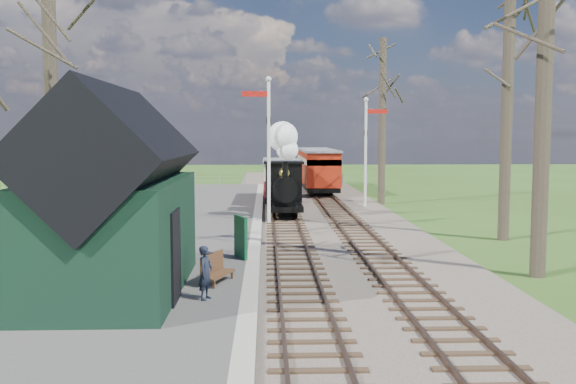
% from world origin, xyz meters
% --- Properties ---
extents(ground, '(140.00, 140.00, 0.00)m').
position_xyz_m(ground, '(0.00, 0.00, 0.00)').
color(ground, '#305119').
rests_on(ground, ground).
extents(distant_hills, '(114.40, 48.00, 22.02)m').
position_xyz_m(distant_hills, '(1.40, 64.38, -16.21)').
color(distant_hills, '#385B23').
rests_on(distant_hills, ground).
extents(ballast_bed, '(8.00, 60.00, 0.10)m').
position_xyz_m(ballast_bed, '(1.30, 22.00, 0.05)').
color(ballast_bed, brown).
rests_on(ballast_bed, ground).
extents(track_near, '(1.60, 60.00, 0.15)m').
position_xyz_m(track_near, '(0.00, 22.00, 0.10)').
color(track_near, brown).
rests_on(track_near, ground).
extents(track_far, '(1.60, 60.00, 0.15)m').
position_xyz_m(track_far, '(2.60, 22.00, 0.10)').
color(track_far, brown).
rests_on(track_far, ground).
extents(platform, '(5.00, 44.00, 0.20)m').
position_xyz_m(platform, '(-3.50, 14.00, 0.10)').
color(platform, '#474442').
rests_on(platform, ground).
extents(coping_strip, '(0.40, 44.00, 0.21)m').
position_xyz_m(coping_strip, '(-1.20, 14.00, 0.10)').
color(coping_strip, '#B2AD9E').
rests_on(coping_strip, ground).
extents(station_shed, '(3.25, 6.30, 4.78)m').
position_xyz_m(station_shed, '(-4.30, 4.00, 2.27)').
color(station_shed, black).
rests_on(station_shed, platform).
extents(semaphore_near, '(1.22, 0.24, 6.22)m').
position_xyz_m(semaphore_near, '(-0.77, 16.00, 3.62)').
color(semaphore_near, silver).
rests_on(semaphore_near, ground).
extents(semaphore_far, '(1.22, 0.24, 5.72)m').
position_xyz_m(semaphore_far, '(4.37, 22.00, 3.35)').
color(semaphore_far, silver).
rests_on(semaphore_far, ground).
extents(bare_trees, '(15.51, 22.39, 12.00)m').
position_xyz_m(bare_trees, '(1.33, 10.10, 5.21)').
color(bare_trees, '#382D23').
rests_on(bare_trees, ground).
extents(fence_line, '(12.60, 0.08, 1.00)m').
position_xyz_m(fence_line, '(0.30, 36.00, 0.55)').
color(fence_line, slate).
rests_on(fence_line, ground).
extents(locomotive, '(1.67, 3.91, 4.18)m').
position_xyz_m(locomotive, '(-0.01, 18.10, 1.94)').
color(locomotive, black).
rests_on(locomotive, ground).
extents(coach, '(1.95, 6.70, 2.06)m').
position_xyz_m(coach, '(0.00, 24.16, 1.43)').
color(coach, black).
rests_on(coach, ground).
extents(red_carriage_a, '(2.17, 5.38, 2.29)m').
position_xyz_m(red_carriage_a, '(2.60, 29.20, 1.57)').
color(red_carriage_a, black).
rests_on(red_carriage_a, ground).
extents(red_carriage_b, '(2.17, 5.38, 2.29)m').
position_xyz_m(red_carriage_b, '(2.60, 34.70, 1.57)').
color(red_carriage_b, black).
rests_on(red_carriage_b, ground).
extents(sign_board, '(0.42, 0.82, 1.25)m').
position_xyz_m(sign_board, '(-1.56, 7.86, 0.82)').
color(sign_board, '#0E4528').
rests_on(sign_board, platform).
extents(bench, '(0.78, 1.32, 0.72)m').
position_xyz_m(bench, '(-2.08, 4.75, 0.54)').
color(bench, '#4C301B').
rests_on(bench, platform).
extents(person, '(0.42, 0.51, 1.19)m').
position_xyz_m(person, '(-2.15, 3.15, 0.80)').
color(person, '#191F2D').
rests_on(person, platform).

